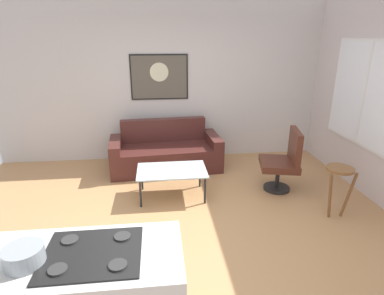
% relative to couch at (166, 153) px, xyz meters
% --- Properties ---
extents(ground, '(6.40, 6.40, 0.04)m').
position_rel_couch_xyz_m(ground, '(0.24, -1.86, -0.29)').
color(ground, tan).
extents(back_wall, '(6.40, 0.05, 2.80)m').
position_rel_couch_xyz_m(back_wall, '(0.24, 0.57, 1.13)').
color(back_wall, beige).
rests_on(back_wall, ground).
extents(couch, '(1.91, 0.95, 0.81)m').
position_rel_couch_xyz_m(couch, '(0.00, 0.00, 0.00)').
color(couch, '#47201D').
rests_on(couch, ground).
extents(coffee_table, '(0.97, 0.62, 0.41)m').
position_rel_couch_xyz_m(coffee_table, '(0.06, -1.05, 0.11)').
color(coffee_table, silver).
rests_on(coffee_table, ground).
extents(armchair, '(0.64, 0.65, 0.93)m').
position_rel_couch_xyz_m(armchair, '(1.70, -1.03, 0.20)').
color(armchair, black).
rests_on(armchair, ground).
extents(bar_stool, '(0.38, 0.37, 0.66)m').
position_rel_couch_xyz_m(bar_stool, '(2.10, -1.79, 0.24)').
color(bar_stool, brown).
rests_on(bar_stool, ground).
extents(mixing_bowl, '(0.23, 0.23, 0.11)m').
position_rel_couch_xyz_m(mixing_bowl, '(-0.93, -3.48, 0.69)').
color(mixing_bowl, '#8D979B').
rests_on(mixing_bowl, kitchen_counter).
extents(wall_painting, '(1.01, 0.03, 0.79)m').
position_rel_couch_xyz_m(wall_painting, '(-0.06, 0.52, 1.23)').
color(wall_painting, black).
extents(window, '(0.03, 1.61, 1.50)m').
position_rel_couch_xyz_m(window, '(2.83, -0.96, 1.13)').
color(window, silver).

